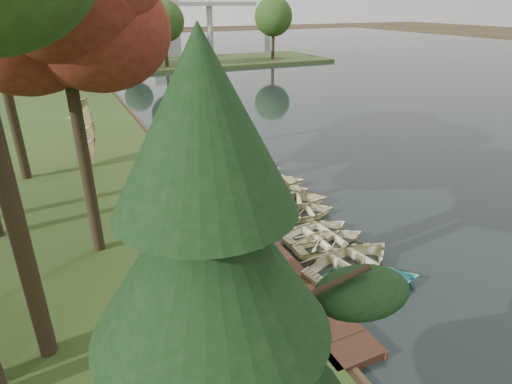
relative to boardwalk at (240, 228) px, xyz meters
name	(u,v)px	position (x,y,z in m)	size (l,w,h in m)	color
ground	(274,224)	(1.60, 0.00, -0.15)	(300.00, 300.00, 0.00)	#3D2F1D
water	(434,88)	(31.60, 20.00, -0.12)	(130.00, 200.00, 0.05)	black
boardwalk	(240,228)	(0.00, 0.00, 0.00)	(1.60, 16.00, 0.30)	#371F15
peninsula	(165,64)	(9.60, 50.00, 0.08)	(50.00, 14.00, 0.45)	#32421D
far_trees	(137,19)	(6.27, 50.00, 6.28)	(45.60, 5.60, 8.80)	black
bridge	(115,8)	(13.91, 120.00, 6.93)	(95.90, 4.00, 8.60)	#A5A5A0
building_a	(160,0)	(31.60, 140.00, 8.85)	(10.00, 8.00, 18.00)	#A5A5A0
building_b	(46,11)	(-3.40, 145.00, 5.85)	(8.00, 8.00, 12.00)	#A5A5A0
rowboat_0	(373,279)	(2.43, -5.40, 0.23)	(2.30, 3.22, 0.67)	teal
rowboat_1	(351,261)	(2.40, -4.26, 0.29)	(2.71, 3.79, 0.78)	beige
rowboat_2	(329,240)	(2.58, -2.65, 0.22)	(2.20, 3.08, 0.64)	beige
rowboat_3	(316,230)	(2.55, -1.81, 0.21)	(2.16, 3.02, 0.63)	beige
rowboat_4	(300,210)	(2.86, 0.01, 0.22)	(2.19, 3.07, 0.64)	beige
rowboat_5	(286,198)	(2.85, 1.26, 0.29)	(2.70, 3.78, 0.78)	beige
rowboat_6	(272,190)	(2.73, 2.42, 0.27)	(2.57, 3.60, 0.75)	beige
rowboat_7	(265,181)	(2.88, 3.45, 0.31)	(2.81, 3.93, 0.81)	beige
rowboat_8	(250,172)	(2.76, 4.97, 0.25)	(2.43, 3.41, 0.71)	beige
rowboat_9	(242,164)	(2.82, 6.28, 0.29)	(2.68, 3.76, 0.78)	beige
stored_rowboat	(91,158)	(-4.66, 10.17, 0.53)	(2.60, 3.64, 0.75)	beige
tree_2	(59,12)	(-5.41, 0.57, 8.23)	(4.08, 4.08, 9.91)	black
pine_tree	(211,296)	(-4.69, -10.25, 5.32)	(3.80, 3.80, 8.23)	black
reeds_0	(283,325)	(-1.49, -6.40, 0.61)	(0.60, 0.60, 0.92)	#3F661E
reeds_1	(130,204)	(-3.81, 2.96, 0.60)	(0.60, 0.60, 0.91)	#3F661E
reeds_2	(123,216)	(-4.29, 1.85, 0.66)	(0.60, 0.60, 1.02)	#3F661E
reeds_3	(180,176)	(-1.00, 5.07, 0.62)	(0.60, 0.60, 0.95)	#3F661E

